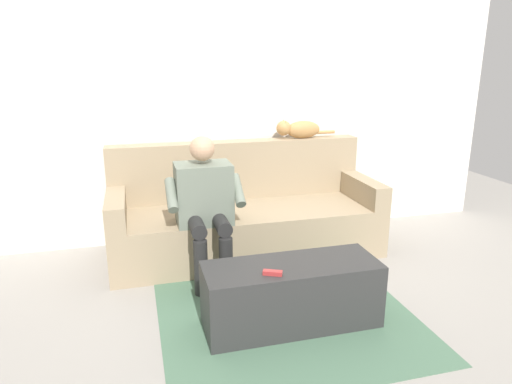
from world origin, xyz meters
TOP-DOWN VIEW (x-y plane):
  - ground_plane at (0.00, 0.60)m, footprint 8.00×8.00m
  - back_wall at (0.00, -0.60)m, footprint 5.19×0.06m
  - couch at (0.00, -0.16)m, footprint 2.25×0.84m
  - coffee_table at (0.00, 1.08)m, footprint 1.09×0.40m
  - person_solo_seated at (0.40, 0.24)m, footprint 0.57×0.57m
  - cat_on_backrest at (-0.57, -0.42)m, footprint 0.56×0.13m
  - remote_red at (0.16, 1.18)m, footprint 0.12×0.08m
  - floor_rug at (0.00, 0.91)m, footprint 1.62×1.67m

SIDE VIEW (x-z plane):
  - ground_plane at x=0.00m, z-range 0.00..0.00m
  - floor_rug at x=0.00m, z-range 0.00..0.01m
  - coffee_table at x=0.00m, z-range 0.00..0.41m
  - couch at x=0.00m, z-range -0.15..0.77m
  - remote_red at x=0.16m, z-range 0.41..0.44m
  - person_solo_seated at x=0.40m, z-range 0.07..1.14m
  - cat_on_backrest at x=-0.57m, z-range 0.92..1.09m
  - back_wall at x=0.00m, z-range 0.00..2.57m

